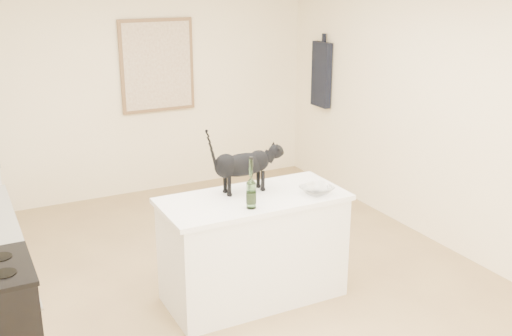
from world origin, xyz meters
name	(u,v)px	position (x,y,z in m)	size (l,w,h in m)	color
floor	(233,288)	(0.00, 0.00, 0.00)	(5.50, 5.50, 0.00)	tan
wall_back	(133,88)	(0.00, 2.75, 1.30)	(4.50, 4.50, 0.00)	#FFF1C5
wall_front	(509,304)	(0.00, -2.75, 1.30)	(4.50, 4.50, 0.00)	#FFF1C5
wall_right	(443,115)	(2.25, 0.00, 1.30)	(5.50, 5.50, 0.00)	#FFF1C5
island_base	(253,250)	(0.10, -0.20, 0.43)	(1.44, 0.67, 0.86)	white
island_top	(253,199)	(0.10, -0.20, 0.88)	(1.50, 0.70, 0.04)	white
artwork_frame	(157,66)	(0.30, 2.72, 1.55)	(0.90, 0.03, 1.10)	brown
artwork_canvas	(158,66)	(0.30, 2.70, 1.55)	(0.82, 0.00, 1.02)	beige
hanging_garment	(321,75)	(2.19, 2.05, 1.40)	(0.08, 0.34, 0.80)	black
black_cat	(243,168)	(0.08, -0.06, 1.11)	(0.59, 0.18, 0.42)	black
wine_bottle	(251,186)	(-0.02, -0.41, 1.08)	(0.08, 0.08, 0.36)	#2E6327
glass_bowl	(317,190)	(0.59, -0.38, 0.93)	(0.26, 0.26, 0.06)	white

